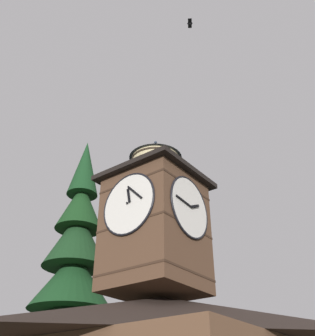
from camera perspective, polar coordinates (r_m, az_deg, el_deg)
clock_tower at (r=19.59m, az=-0.30°, el=-7.31°), size 4.62×4.62×8.20m
pine_tree_behind at (r=24.55m, az=-12.33°, el=-18.49°), size 6.64×6.64×17.83m
flying_bird_high at (r=22.81m, az=4.63°, el=19.82°), size 0.63×0.50×0.16m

